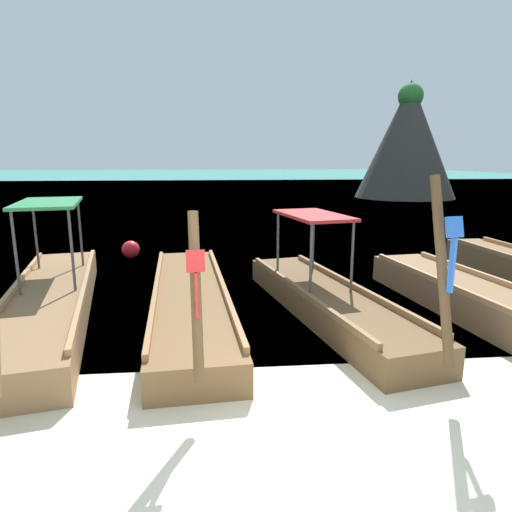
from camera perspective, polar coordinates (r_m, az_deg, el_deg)
The scene contains 8 objects.
ground at distance 4.63m, azimuth 5.36°, elevation -26.18°, with size 120.00×120.00×0.00m, color beige.
sea_water at distance 65.86m, azimuth -4.70°, elevation 9.74°, with size 120.00×120.00×0.00m, color #2DB29E.
longtail_boat_pink_ribbon at distance 9.10m, azimuth -24.72°, elevation -5.11°, with size 2.68×7.46×2.35m.
longtail_boat_red_ribbon at distance 8.64m, azimuth -8.41°, elevation -5.56°, with size 1.87×7.16×2.32m.
longtail_boat_blue_ribbon at distance 8.47m, azimuth 9.05°, elevation -5.46°, with size 2.33×6.17×2.70m.
longtail_boat_violet_ribbon at distance 9.23m, azimuth 26.38°, elevation -5.20°, with size 1.92×6.39×2.72m.
karst_rock at distance 36.32m, azimuth 19.07°, elevation 13.49°, with size 7.65×7.36×8.51m.
mooring_buoy_near at distance 13.67m, azimuth -15.70°, elevation 0.80°, with size 0.52×0.52×0.52m.
Camera 1 is at (-0.72, -3.56, 2.88)m, focal length 31.33 mm.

